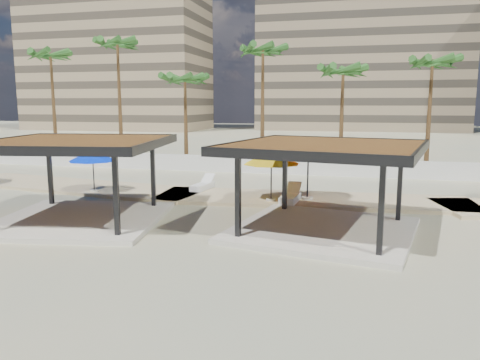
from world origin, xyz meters
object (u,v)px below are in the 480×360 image
object	(u,v)px
pavilion_west	(78,173)
lounger_b	(291,197)
umbrella_c	(308,150)
pavilion_central	(325,180)
lounger_a	(203,186)

from	to	relation	value
pavilion_west	lounger_b	world-z (taller)	pavilion_west
pavilion_west	umbrella_c	bearing A→B (deg)	25.38
pavilion_central	umbrella_c	bearing A→B (deg)	113.34
pavilion_central	lounger_b	xyz separation A→B (m)	(-1.95, 4.67, -1.71)
lounger_a	lounger_b	xyz separation A→B (m)	(5.31, -2.14, 0.01)
pavilion_central	lounger_a	xyz separation A→B (m)	(-7.26, 6.81, -1.72)
pavilion_central	lounger_b	bearing A→B (deg)	123.43
pavilion_central	lounger_b	world-z (taller)	pavilion_central
pavilion_central	lounger_a	size ratio (longest dim) A/B	3.80
umbrella_c	lounger_a	size ratio (longest dim) A/B	1.77
pavilion_central	lounger_a	world-z (taller)	pavilion_central
umbrella_c	lounger_a	xyz separation A→B (m)	(-6.06, 1.41, -2.34)
umbrella_c	lounger_a	world-z (taller)	umbrella_c
pavilion_west	lounger_a	bearing A→B (deg)	59.82
pavilion_central	lounger_b	size ratio (longest dim) A/B	3.57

